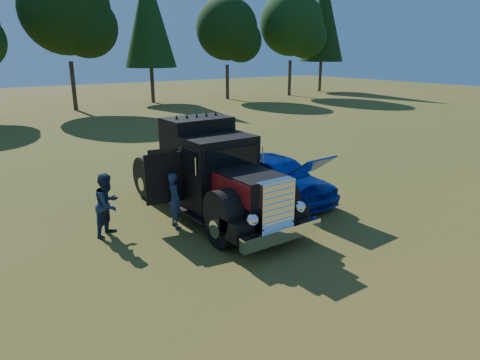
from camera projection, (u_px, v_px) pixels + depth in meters
The scene contains 5 objects.
ground at pixel (226, 238), 11.92m from camera, with size 120.00×120.00×0.00m, color #3C5218.
diamond_t_truck at pixel (212, 176), 13.18m from camera, with size 3.37×7.16×3.00m.
hotrod_coupe at pixel (278, 177), 14.89m from camera, with size 2.03×4.66×1.89m.
spectator_near at pixel (175, 200), 12.41m from camera, with size 0.61×0.40×1.66m, color #1B2741.
spectator_far at pixel (108, 204), 11.90m from camera, with size 0.87×0.68×1.79m, color navy.
Camera 1 is at (-5.98, -9.17, 4.99)m, focal length 32.00 mm.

